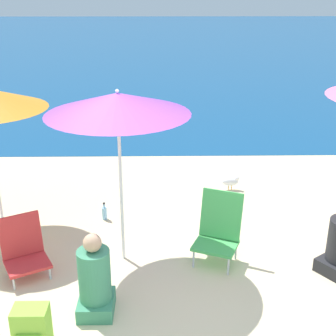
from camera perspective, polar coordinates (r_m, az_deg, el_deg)
The scene contains 9 objects.
ground_plane at distance 4.98m, azimuth -0.37°, elevation -17.18°, with size 60.00×60.00×0.00m, color beige.
sea_water at distance 28.65m, azimuth -0.90°, elevation 15.43°, with size 60.00×40.00×0.01m.
beach_umbrella_purple at distance 5.07m, azimuth -6.16°, elevation 7.79°, with size 1.59×1.59×2.08m.
beach_chair_green at distance 5.62m, azimuth 6.20°, elevation -7.28°, with size 0.64×0.64×0.84m.
beach_chair_red at distance 5.64m, azimuth -17.18°, elevation -9.35°, with size 0.63×0.63×0.68m.
person_seated_far at distance 4.83m, azimuth -8.90°, elevation -13.49°, with size 0.36×0.42×0.89m.
backpack_lime at distance 4.68m, azimuth -16.30°, elevation -18.13°, with size 0.32×0.25×0.40m.
water_bottle at distance 6.69m, azimuth -7.75°, elevation -5.42°, with size 0.07×0.07×0.26m.
seagull at distance 7.60m, azimuth 7.66°, elevation -1.65°, with size 0.27×0.11×0.23m.
Camera 1 is at (-0.03, -3.88, 3.13)m, focal length 50.00 mm.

